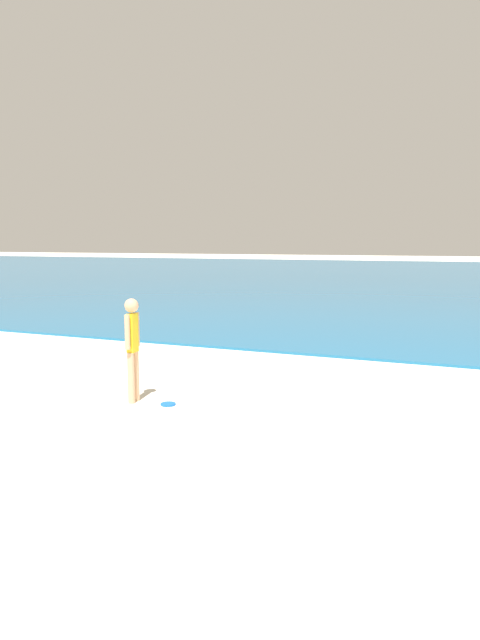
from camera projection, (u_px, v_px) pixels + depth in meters
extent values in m
cube|color=#1E6B9E|center=(420.00, 276.00, 39.36)|extent=(160.00, 60.00, 0.06)
cylinder|color=#DDAD84|center=(131.00, 378.00, 8.35)|extent=(0.10, 0.10, 0.78)
cylinder|color=#DDAD84|center=(136.00, 376.00, 8.48)|extent=(0.10, 0.10, 0.78)
cube|color=yellow|center=(132.00, 333.00, 8.32)|extent=(0.12, 0.19, 0.58)
sphere|color=#DDAD84|center=(131.00, 306.00, 8.26)|extent=(0.21, 0.21, 0.21)
cylinder|color=#DDAD84|center=(127.00, 332.00, 8.18)|extent=(0.08, 0.08, 0.52)
cylinder|color=#DDAD84|center=(137.00, 329.00, 8.45)|extent=(0.08, 0.08, 0.52)
cylinder|color=blue|center=(168.00, 404.00, 8.30)|extent=(0.23, 0.23, 0.03)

